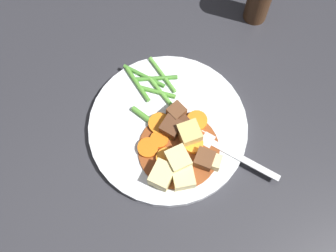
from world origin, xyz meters
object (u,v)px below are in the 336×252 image
meat_chunk_3 (176,112)px  fork (225,149)px  potato_chunk_3 (214,162)px  meat_chunk_1 (171,127)px  meat_chunk_4 (204,159)px  potato_chunk_4 (162,175)px  carrot_slice_2 (148,148)px  meat_chunk_0 (182,123)px  carrot_slice_1 (197,121)px  potato_chunk_0 (189,134)px  dinner_plate (168,128)px  carrot_slice_4 (166,158)px  potato_chunk_1 (178,160)px  carrot_slice_5 (193,144)px  potato_chunk_2 (183,177)px  meat_chunk_2 (174,171)px  carrot_slice_0 (160,124)px  carrot_slice_3 (159,140)px

meat_chunk_3 → fork: bearing=17.7°
potato_chunk_3 → meat_chunk_1: 0.09m
meat_chunk_4 → potato_chunk_4: bearing=-103.2°
carrot_slice_2 → meat_chunk_3: bearing=107.0°
meat_chunk_0 → fork: meat_chunk_0 is taller
carrot_slice_1 → potato_chunk_0: potato_chunk_0 is taller
dinner_plate → carrot_slice_4: 0.06m
carrot_slice_1 → carrot_slice_4: carrot_slice_1 is taller
carrot_slice_2 → meat_chunk_3: size_ratio=1.29×
carrot_slice_2 → potato_chunk_3: (0.08, 0.07, 0.01)m
carrot_slice_1 → carrot_slice_4: (0.02, -0.07, -0.00)m
potato_chunk_4 → meat_chunk_4: bearing=76.8°
meat_chunk_4 → potato_chunk_1: bearing=-120.6°
carrot_slice_4 → potato_chunk_4: bearing=-46.5°
carrot_slice_2 → potato_chunk_1: bearing=28.8°
carrot_slice_5 → potato_chunk_0: potato_chunk_0 is taller
dinner_plate → meat_chunk_3: size_ratio=10.13×
dinner_plate → meat_chunk_0: (0.01, 0.02, 0.02)m
potato_chunk_2 → fork: (-0.00, 0.08, -0.01)m
carrot_slice_5 → potato_chunk_0: size_ratio=0.94×
carrot_slice_4 → fork: carrot_slice_4 is taller
potato_chunk_0 → potato_chunk_2: 0.07m
dinner_plate → meat_chunk_0: 0.03m
carrot_slice_4 → dinner_plate: bearing=142.5°
dinner_plate → meat_chunk_2: bearing=-27.9°
carrot_slice_0 → potato_chunk_0: bearing=30.7°
meat_chunk_1 → meat_chunk_3: 0.03m
carrot_slice_3 → dinner_plate: bearing=116.1°
carrot_slice_5 → meat_chunk_2: (0.02, -0.05, 0.00)m
carrot_slice_4 → meat_chunk_3: bearing=132.9°
potato_chunk_2 → meat_chunk_3: bearing=150.6°
meat_chunk_0 → meat_chunk_1: (-0.00, -0.02, 0.00)m
meat_chunk_2 → meat_chunk_4: bearing=75.2°
potato_chunk_1 → meat_chunk_4: potato_chunk_1 is taller
carrot_slice_3 → meat_chunk_0: meat_chunk_0 is taller
carrot_slice_0 → carrot_slice_1: size_ratio=1.08×
meat_chunk_2 → meat_chunk_0: bearing=135.7°
potato_chunk_3 → meat_chunk_4: size_ratio=0.77×
potato_chunk_2 → meat_chunk_0: 0.09m
carrot_slice_4 → potato_chunk_3: (0.05, 0.06, 0.01)m
potato_chunk_1 → potato_chunk_2: size_ratio=1.02×
dinner_plate → carrot_slice_4: (0.04, -0.03, 0.01)m
carrot_slice_3 → potato_chunk_3: size_ratio=1.32×
carrot_slice_1 → fork: 0.06m
carrot_slice_3 → carrot_slice_4: 0.03m
dinner_plate → carrot_slice_2: 0.05m
meat_chunk_1 → meat_chunk_4: same height
carrot_slice_0 → potato_chunk_2: bearing=-12.4°
potato_chunk_2 → potato_chunk_0: bearing=137.0°
carrot_slice_0 → meat_chunk_4: bearing=14.0°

